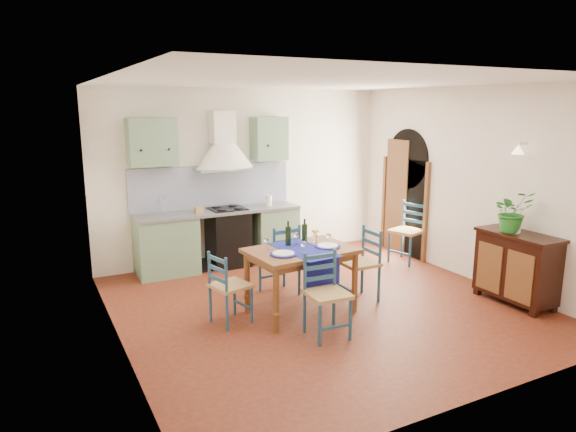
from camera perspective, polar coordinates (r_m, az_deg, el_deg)
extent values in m
plane|color=#491A0F|center=(6.74, 3.87, -9.85)|extent=(5.00, 5.00, 0.00)
cube|color=white|center=(8.56, -4.74, 4.56)|extent=(5.00, 0.04, 2.80)
cube|color=slate|center=(8.01, -13.37, -3.26)|extent=(0.90, 0.60, 0.88)
cube|color=slate|center=(8.60, -1.67, -1.88)|extent=(0.70, 0.60, 0.88)
cube|color=black|center=(8.29, -6.66, -2.48)|extent=(0.60, 0.58, 0.88)
cube|color=slate|center=(8.14, -7.72, 0.53)|extent=(2.60, 0.64, 0.04)
cube|color=silver|center=(7.90, -13.53, -0.08)|extent=(0.45, 0.40, 0.03)
cylinder|color=silver|center=(8.04, -13.90, 1.24)|extent=(0.02, 0.02, 0.26)
cube|color=black|center=(8.18, -6.74, 0.80)|extent=(0.55, 0.48, 0.02)
cube|color=black|center=(8.40, -7.67, -5.16)|extent=(2.60, 0.50, 0.08)
cube|color=#091556|center=(8.33, -8.44, 3.30)|extent=(2.65, 0.05, 0.68)
cube|color=slate|center=(7.86, -14.87, 7.93)|extent=(0.70, 0.34, 0.70)
cube|color=slate|center=(8.48, -2.12, 8.60)|extent=(0.55, 0.34, 0.70)
cone|color=silver|center=(8.12, -7.04, 6.60)|extent=(0.96, 0.96, 0.40)
cube|color=silver|center=(8.18, -7.34, 9.79)|extent=(0.36, 0.30, 0.50)
cube|color=white|center=(7.93, 19.68, 3.30)|extent=(0.04, 5.00, 2.80)
cube|color=black|center=(9.01, 12.88, 0.97)|extent=(0.03, 1.00, 1.65)
cylinder|color=black|center=(8.89, 13.13, 6.19)|extent=(0.03, 1.00, 1.00)
cube|color=brown|center=(8.60, 15.06, 0.34)|extent=(0.06, 0.06, 1.65)
cube|color=brown|center=(9.41, 10.65, 1.53)|extent=(0.06, 0.06, 1.65)
cube|color=brown|center=(9.14, 11.97, 2.16)|extent=(0.04, 0.55, 1.96)
cylinder|color=silver|center=(7.26, 24.75, 7.33)|extent=(0.15, 0.04, 0.04)
cone|color=#FFEDC6|center=(7.18, 24.21, 6.78)|extent=(0.16, 0.16, 0.12)
cube|color=white|center=(5.50, -18.80, -0.25)|extent=(0.04, 5.00, 2.80)
cube|color=silver|center=(6.26, 4.24, 14.72)|extent=(5.00, 5.00, 0.01)
cube|color=brown|center=(6.27, 1.47, -3.93)|extent=(1.34, 0.95, 0.05)
cube|color=brown|center=(6.29, 1.46, -4.50)|extent=(1.20, 0.81, 0.08)
cylinder|color=brown|center=(5.83, -1.32, -9.38)|extent=(0.07, 0.07, 0.76)
cylinder|color=brown|center=(6.41, -4.56, -7.40)|extent=(0.07, 0.07, 0.76)
cylinder|color=brown|center=(6.44, 7.42, -7.36)|extent=(0.07, 0.07, 0.76)
cylinder|color=brown|center=(6.97, 3.74, -5.77)|extent=(0.07, 0.07, 0.76)
cube|color=navy|center=(6.22, 1.74, -3.79)|extent=(0.55, 0.99, 0.01)
cube|color=navy|center=(5.97, 3.78, -6.33)|extent=(0.48, 0.05, 0.38)
cylinder|color=navy|center=(6.01, -0.52, -4.25)|extent=(0.32, 0.32, 0.01)
cylinder|color=white|center=(6.00, -0.52, -4.16)|extent=(0.26, 0.26, 0.01)
cylinder|color=navy|center=(6.35, 4.41, -3.38)|extent=(0.32, 0.32, 0.01)
cylinder|color=white|center=(6.35, 4.41, -3.29)|extent=(0.26, 0.26, 0.01)
cylinder|color=black|center=(6.37, 0.02, -1.95)|extent=(0.07, 0.07, 0.32)
cylinder|color=black|center=(6.49, 1.85, -1.67)|extent=(0.07, 0.07, 0.32)
cylinder|color=white|center=(6.55, 3.04, -2.48)|extent=(0.05, 0.05, 0.10)
sphere|color=yellow|center=(6.52, 3.05, -1.71)|extent=(0.10, 0.10, 0.10)
cylinder|color=navy|center=(5.57, 3.56, -12.02)|extent=(0.04, 0.04, 0.48)
cylinder|color=navy|center=(5.79, 1.87, -8.58)|extent=(0.04, 0.04, 0.94)
cylinder|color=navy|center=(5.74, 6.96, -11.34)|extent=(0.04, 0.04, 0.48)
cylinder|color=navy|center=(5.96, 5.16, -8.04)|extent=(0.04, 0.04, 0.94)
cube|color=#A1824E|center=(5.71, 4.41, -8.65)|extent=(0.46, 0.46, 0.04)
cube|color=navy|center=(5.82, 3.56, -6.86)|extent=(0.40, 0.05, 0.05)
cube|color=navy|center=(5.78, 3.57, -5.69)|extent=(0.40, 0.05, 0.05)
cube|color=navy|center=(5.74, 3.59, -4.50)|extent=(0.40, 0.05, 0.05)
cube|color=navy|center=(5.67, 5.28, -12.16)|extent=(0.38, 0.05, 0.03)
cylinder|color=navy|center=(7.31, -0.44, -5.97)|extent=(0.04, 0.04, 0.50)
cylinder|color=navy|center=(6.92, 1.27, -4.93)|extent=(0.04, 0.04, 0.98)
cylinder|color=navy|center=(7.12, -3.13, -6.48)|extent=(0.04, 0.04, 0.50)
cylinder|color=navy|center=(6.72, -1.53, -5.45)|extent=(0.04, 0.04, 0.98)
cube|color=#A1824E|center=(6.97, -0.97, -4.57)|extent=(0.49, 0.49, 0.04)
cube|color=navy|center=(6.77, -0.11, -3.87)|extent=(0.41, 0.06, 0.05)
cube|color=navy|center=(6.74, -0.11, -2.81)|extent=(0.41, 0.06, 0.05)
cube|color=navy|center=(6.70, -0.11, -1.73)|extent=(0.41, 0.06, 0.05)
cube|color=navy|center=(7.23, -1.76, -6.63)|extent=(0.39, 0.06, 0.03)
cylinder|color=navy|center=(6.14, -4.05, -9.85)|extent=(0.03, 0.03, 0.45)
cylinder|color=navy|center=(5.88, -6.83, -8.71)|extent=(0.03, 0.03, 0.87)
cylinder|color=navy|center=(6.40, -5.96, -8.94)|extent=(0.03, 0.03, 0.45)
cylinder|color=navy|center=(6.15, -8.68, -7.80)|extent=(0.03, 0.03, 0.87)
cube|color=#A1824E|center=(6.09, -6.40, -7.68)|extent=(0.49, 0.49, 0.04)
cube|color=navy|center=(5.96, -7.82, -6.94)|extent=(0.11, 0.36, 0.04)
cube|color=navy|center=(5.93, -7.85, -5.88)|extent=(0.11, 0.36, 0.04)
cube|color=navy|center=(5.89, -7.88, -4.80)|extent=(0.11, 0.36, 0.04)
cube|color=navy|center=(6.29, -5.02, -9.80)|extent=(0.11, 0.35, 0.02)
cylinder|color=navy|center=(6.94, 5.60, -7.06)|extent=(0.04, 0.04, 0.49)
cylinder|color=navy|center=(7.07, 8.29, -4.77)|extent=(0.04, 0.04, 0.96)
cylinder|color=navy|center=(6.64, 7.36, -8.01)|extent=(0.04, 0.04, 0.49)
cylinder|color=navy|center=(6.77, 10.13, -5.59)|extent=(0.04, 0.04, 0.96)
cube|color=#A1824E|center=(6.80, 7.87, -5.19)|extent=(0.46, 0.46, 0.04)
cube|color=navy|center=(6.87, 9.23, -3.90)|extent=(0.03, 0.41, 0.05)
cube|color=navy|center=(6.84, 9.27, -2.87)|extent=(0.03, 0.41, 0.05)
cube|color=navy|center=(6.81, 9.31, -1.83)|extent=(0.03, 0.41, 0.05)
cube|color=navy|center=(6.80, 6.45, -7.95)|extent=(0.04, 0.38, 0.03)
cylinder|color=navy|center=(8.60, 11.15, -3.39)|extent=(0.04, 0.04, 0.51)
cylinder|color=navy|center=(8.87, 12.62, -1.38)|extent=(0.04, 0.04, 0.99)
cylinder|color=navy|center=(8.40, 13.40, -3.87)|extent=(0.04, 0.04, 0.51)
cylinder|color=navy|center=(8.67, 14.83, -1.79)|extent=(0.04, 0.04, 0.99)
cube|color=#A1824E|center=(8.60, 13.04, -1.63)|extent=(0.58, 0.58, 0.04)
cube|color=navy|center=(8.73, 13.77, -0.53)|extent=(0.16, 0.41, 0.05)
cube|color=navy|center=(8.71, 13.81, 0.31)|extent=(0.16, 0.41, 0.05)
cube|color=navy|center=(8.68, 13.85, 1.17)|extent=(0.16, 0.41, 0.05)
cube|color=navy|center=(8.52, 12.24, -3.98)|extent=(0.15, 0.39, 0.03)
cube|color=black|center=(7.27, 24.05, -5.16)|extent=(0.45, 1.00, 0.82)
cube|color=black|center=(7.16, 24.34, -1.91)|extent=(0.50, 1.05, 0.04)
cube|color=brown|center=(6.97, 24.31, -6.24)|extent=(0.02, 0.38, 0.63)
cube|color=brown|center=(7.25, 21.47, -5.32)|extent=(0.02, 0.38, 0.63)
cube|color=black|center=(7.03, 25.65, -9.77)|extent=(0.08, 0.08, 0.08)
cube|color=black|center=(7.54, 20.30, -7.84)|extent=(0.08, 0.08, 0.08)
cube|color=black|center=(7.30, 27.33, -9.13)|extent=(0.08, 0.08, 0.08)
cube|color=black|center=(7.80, 22.06, -7.34)|extent=(0.08, 0.08, 0.08)
imported|color=#227326|center=(7.12, 23.67, 0.46)|extent=(0.60, 0.56, 0.54)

